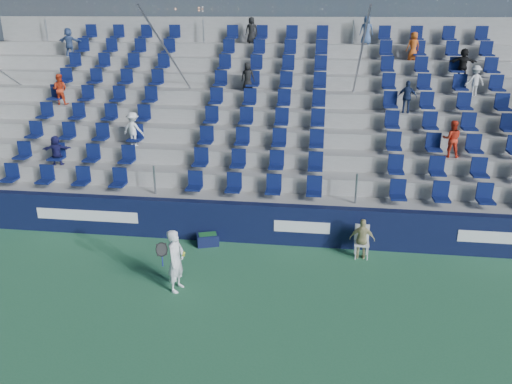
{
  "coord_description": "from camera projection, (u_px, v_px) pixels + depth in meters",
  "views": [
    {
      "loc": [
        1.92,
        -10.13,
        6.5
      ],
      "look_at": [
        0.2,
        2.8,
        1.7
      ],
      "focal_mm": 35.0,
      "sensor_mm": 36.0,
      "label": 1
    }
  ],
  "objects": [
    {
      "name": "ground",
      "position": [
        232.0,
        298.0,
        11.91
      ],
      "size": [
        70.0,
        70.0,
        0.0
      ],
      "primitive_type": "plane",
      "color": "#32754C",
      "rests_on": "ground"
    },
    {
      "name": "sponsor_wall",
      "position": [
        251.0,
        223.0,
        14.63
      ],
      "size": [
        24.0,
        0.32,
        1.2
      ],
      "color": "#0F1537",
      "rests_on": "ground"
    },
    {
      "name": "grandstand",
      "position": [
        270.0,
        132.0,
        18.84
      ],
      "size": [
        24.0,
        8.17,
        6.63
      ],
      "color": "#A0A09B",
      "rests_on": "ground"
    },
    {
      "name": "tennis_player",
      "position": [
        176.0,
        261.0,
        12.02
      ],
      "size": [
        0.69,
        0.66,
        1.59
      ],
      "color": "white",
      "rests_on": "ground"
    },
    {
      "name": "line_judge_chair",
      "position": [
        362.0,
        239.0,
        13.8
      ],
      "size": [
        0.42,
        0.43,
        0.92
      ],
      "color": "white",
      "rests_on": "ground"
    },
    {
      "name": "line_judge",
      "position": [
        362.0,
        239.0,
        13.64
      ],
      "size": [
        0.71,
        0.35,
        1.16
      ],
      "primitive_type": "imported",
      "rotation": [
        0.0,
        0.0,
        3.05
      ],
      "color": "tan",
      "rests_on": "ground"
    },
    {
      "name": "ball_bin",
      "position": [
        208.0,
        239.0,
        14.55
      ],
      "size": [
        0.72,
        0.59,
        0.35
      ],
      "color": "#0F1539",
      "rests_on": "ground"
    }
  ]
}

